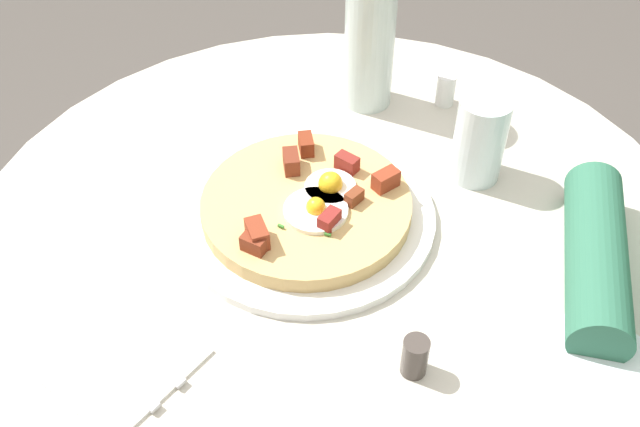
% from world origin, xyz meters
% --- Properties ---
extents(dining_table, '(0.94, 0.94, 0.71)m').
position_xyz_m(dining_table, '(0.00, 0.00, 0.54)').
color(dining_table, beige).
rests_on(dining_table, ground_plane).
extents(pizza_plate, '(0.33, 0.33, 0.01)m').
position_xyz_m(pizza_plate, '(0.02, -0.04, 0.72)').
color(pizza_plate, white).
rests_on(pizza_plate, dining_table).
extents(breakfast_pizza, '(0.26, 0.26, 0.05)m').
position_xyz_m(breakfast_pizza, '(0.02, -0.04, 0.74)').
color(breakfast_pizza, tan).
rests_on(breakfast_pizza, pizza_plate).
extents(bread_plate, '(0.19, 0.19, 0.01)m').
position_xyz_m(bread_plate, '(-0.09, 0.34, 0.72)').
color(bread_plate, white).
rests_on(bread_plate, dining_table).
extents(napkin, '(0.19, 0.20, 0.00)m').
position_xyz_m(napkin, '(0.30, 0.02, 0.71)').
color(napkin, white).
rests_on(napkin, dining_table).
extents(fork, '(0.07, 0.18, 0.00)m').
position_xyz_m(fork, '(0.32, 0.02, 0.72)').
color(fork, silver).
rests_on(fork, napkin).
extents(knife, '(0.07, 0.18, 0.00)m').
position_xyz_m(knife, '(0.29, 0.01, 0.72)').
color(knife, silver).
rests_on(knife, napkin).
extents(water_glass, '(0.07, 0.07, 0.12)m').
position_xyz_m(water_glass, '(-0.22, 0.02, 0.77)').
color(water_glass, silver).
rests_on(water_glass, dining_table).
extents(water_bottle, '(0.07, 0.07, 0.26)m').
position_xyz_m(water_bottle, '(-0.20, -0.20, 0.84)').
color(water_bottle, silver).
rests_on(water_bottle, dining_table).
extents(salt_shaker, '(0.03, 0.03, 0.05)m').
position_xyz_m(salt_shaker, '(-0.29, -0.13, 0.74)').
color(salt_shaker, white).
rests_on(salt_shaker, dining_table).
extents(pepper_shaker, '(0.03, 0.03, 0.05)m').
position_xyz_m(pepper_shaker, '(0.05, 0.21, 0.74)').
color(pepper_shaker, '#3F3833').
rests_on(pepper_shaker, dining_table).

